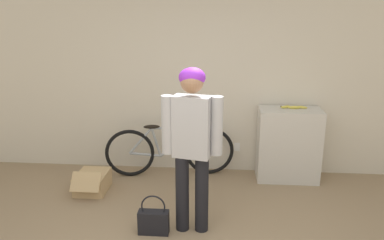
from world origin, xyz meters
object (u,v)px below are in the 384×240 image
(banana, at_px, (293,107))
(bicycle, at_px, (170,151))
(cardboard_box, at_px, (92,182))
(person, at_px, (192,137))
(handbag, at_px, (154,221))

(banana, bearing_deg, bicycle, -178.13)
(cardboard_box, bearing_deg, person, -30.10)
(handbag, bearing_deg, banana, 43.04)
(person, distance_m, handbag, 0.96)
(handbag, relative_size, cardboard_box, 0.80)
(person, relative_size, cardboard_box, 3.17)
(bicycle, bearing_deg, handbag, -97.41)
(person, height_order, bicycle, person)
(bicycle, xyz_separation_m, banana, (1.63, 0.05, 0.64))
(banana, xyz_separation_m, handbag, (-1.60, -1.49, -0.85))
(bicycle, bearing_deg, person, -81.34)
(bicycle, relative_size, cardboard_box, 3.28)
(banana, relative_size, cardboard_box, 0.67)
(handbag, xyz_separation_m, cardboard_box, (-0.94, 0.88, -0.02))
(bicycle, bearing_deg, banana, -6.69)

